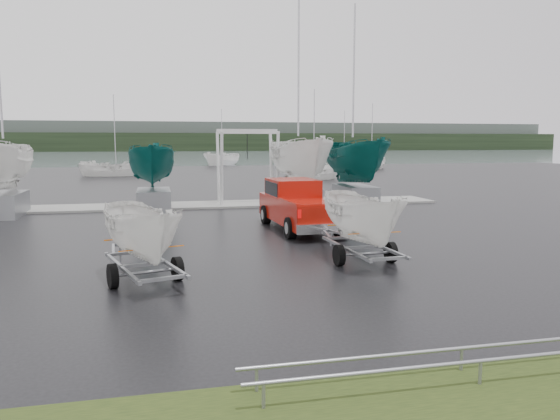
{
  "coord_description": "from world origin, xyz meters",
  "views": [
    {
      "loc": [
        -0.52,
        -16.43,
        3.51
      ],
      "look_at": [
        3.56,
        1.21,
        1.2
      ],
      "focal_mm": 35.0,
      "sensor_mm": 36.0,
      "label": 1
    }
  ],
  "objects_px": {
    "trailer_hitched": "(364,175)",
    "trailer_parked": "(141,185)",
    "boat_hoist": "(247,156)",
    "pickup_truck": "(298,203)"
  },
  "relations": [
    {
      "from": "trailer_hitched",
      "to": "boat_hoist",
      "type": "height_order",
      "value": "trailer_hitched"
    },
    {
      "from": "trailer_parked",
      "to": "boat_hoist",
      "type": "relative_size",
      "value": 1.08
    },
    {
      "from": "trailer_parked",
      "to": "boat_hoist",
      "type": "height_order",
      "value": "trailer_parked"
    },
    {
      "from": "trailer_hitched",
      "to": "boat_hoist",
      "type": "distance_m",
      "value": 14.91
    },
    {
      "from": "trailer_hitched",
      "to": "trailer_parked",
      "type": "xyz_separation_m",
      "value": [
        -6.13,
        -0.87,
        -0.11
      ]
    },
    {
      "from": "pickup_truck",
      "to": "boat_hoist",
      "type": "distance_m",
      "value": 8.66
    },
    {
      "from": "trailer_hitched",
      "to": "boat_hoist",
      "type": "xyz_separation_m",
      "value": [
        -0.84,
        14.89,
        0.12
      ]
    },
    {
      "from": "trailer_parked",
      "to": "trailer_hitched",
      "type": "bearing_deg",
      "value": -7.73
    },
    {
      "from": "trailer_hitched",
      "to": "trailer_parked",
      "type": "distance_m",
      "value": 6.19
    },
    {
      "from": "boat_hoist",
      "to": "pickup_truck",
      "type": "bearing_deg",
      "value": -86.02
    }
  ]
}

